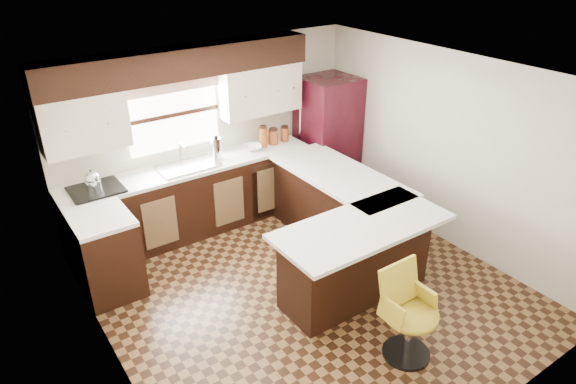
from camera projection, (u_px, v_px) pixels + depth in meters
floor at (307, 289)px, 5.79m from camera, size 4.40×4.40×0.00m
ceiling at (312, 79)px, 4.69m from camera, size 4.40×4.40×0.00m
wall_back at (211, 133)px, 6.85m from camera, size 4.40×0.00×4.40m
wall_front at (496, 313)px, 3.64m from camera, size 4.40×0.00×4.40m
wall_left at (104, 263)px, 4.18m from camera, size 0.00×4.40×4.40m
wall_right at (446, 150)px, 6.31m from camera, size 0.00×4.40×4.40m
base_cab_back at (194, 200)px, 6.74m from camera, size 3.30×0.60×0.90m
base_cab_left at (107, 256)px, 5.58m from camera, size 0.60×0.70×0.90m
counter_back at (191, 167)px, 6.53m from camera, size 3.30×0.60×0.04m
counter_left at (100, 219)px, 5.37m from camera, size 0.60×0.70×0.04m
soffit at (181, 62)px, 6.05m from camera, size 3.40×0.35×0.36m
upper_cab_left at (83, 123)px, 5.66m from camera, size 0.94×0.35×0.64m
upper_cab_right at (260, 89)px, 6.83m from camera, size 1.14×0.35×0.64m
window_pane at (174, 115)px, 6.42m from camera, size 1.20×0.02×0.90m
valance at (172, 85)px, 6.21m from camera, size 1.30×0.06×0.18m
sink at (188, 166)px, 6.47m from camera, size 0.75×0.45×0.03m
dishwasher at (270, 190)px, 7.05m from camera, size 0.58×0.03×0.78m
cooktop at (96, 190)px, 5.89m from camera, size 0.58×0.50×0.02m
peninsula_long at (335, 210)px, 6.50m from camera, size 0.60×1.95×0.90m
peninsula_return at (355, 260)px, 5.52m from camera, size 1.65×0.60×0.90m
counter_pen_long at (340, 175)px, 6.31m from camera, size 0.84×1.95×0.04m
counter_pen_return at (363, 226)px, 5.23m from camera, size 1.89×0.84×0.04m
refrigerator at (327, 137)px, 7.57m from camera, size 0.76×0.73×1.77m
bar_chair at (411, 316)px, 4.70m from camera, size 0.50×0.50×0.93m
kettle at (92, 180)px, 5.82m from camera, size 0.18×0.18×0.24m
percolator at (217, 149)px, 6.64m from camera, size 0.13×0.13×0.29m
mixing_bowl at (253, 148)px, 6.97m from camera, size 0.33×0.33×0.06m
canister_large at (263, 137)px, 7.03m from camera, size 0.12×0.12×0.27m
canister_med at (273, 137)px, 7.13m from camera, size 0.14×0.14×0.20m
canister_small at (285, 134)px, 7.23m from camera, size 0.12×0.12×0.20m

